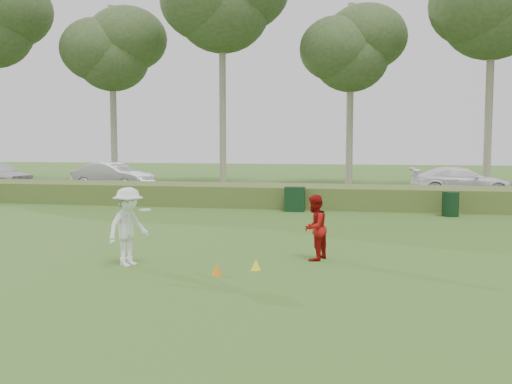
% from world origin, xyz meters
% --- Properties ---
extents(ground, '(120.00, 120.00, 0.00)m').
position_xyz_m(ground, '(0.00, 0.00, 0.00)').
color(ground, '#366220').
rests_on(ground, ground).
extents(reed_strip, '(80.00, 3.00, 0.90)m').
position_xyz_m(reed_strip, '(0.00, 12.00, 0.45)').
color(reed_strip, '#4B6327').
rests_on(reed_strip, ground).
extents(park_road, '(80.00, 6.00, 0.06)m').
position_xyz_m(park_road, '(0.00, 17.00, 0.03)').
color(park_road, '#2D2D2D').
rests_on(park_road, ground).
extents(tree_2, '(6.50, 6.50, 12.00)m').
position_xyz_m(tree_2, '(-14.00, 24.00, 8.97)').
color(tree_2, gray).
rests_on(tree_2, ground).
extents(tree_3, '(7.80, 7.80, 15.50)m').
position_xyz_m(tree_3, '(-6.00, 23.00, 11.60)').
color(tree_3, gray).
rests_on(tree_3, ground).
extents(tree_4, '(6.24, 6.24, 11.50)m').
position_xyz_m(tree_4, '(2.00, 24.50, 8.59)').
color(tree_4, gray).
rests_on(tree_4, ground).
extents(tree_5, '(7.28, 7.28, 14.00)m').
position_xyz_m(tree_5, '(10.00, 22.50, 10.47)').
color(tree_5, gray).
rests_on(tree_5, ground).
extents(player_white, '(1.06, 1.31, 1.78)m').
position_xyz_m(player_white, '(-1.97, -0.78, 0.89)').
color(player_white, white).
rests_on(player_white, ground).
extents(player_red, '(0.81, 0.91, 1.55)m').
position_xyz_m(player_red, '(2.08, 0.68, 0.78)').
color(player_red, '#A2110D').
rests_on(player_red, ground).
extents(cone_orange, '(0.22, 0.22, 0.24)m').
position_xyz_m(cone_orange, '(0.22, -1.27, 0.12)').
color(cone_orange, orange).
rests_on(cone_orange, ground).
extents(cone_yellow, '(0.22, 0.22, 0.24)m').
position_xyz_m(cone_yellow, '(0.94, -0.66, 0.12)').
color(cone_yellow, '#FFF61A').
rests_on(cone_yellow, ground).
extents(utility_cabinet, '(0.80, 0.51, 0.99)m').
position_xyz_m(utility_cabinet, '(0.38, 10.08, 0.50)').
color(utility_cabinet, black).
rests_on(utility_cabinet, ground).
extents(trash_bin, '(0.81, 0.81, 0.93)m').
position_xyz_m(trash_bin, '(6.33, 9.72, 0.47)').
color(trash_bin, black).
rests_on(trash_bin, ground).
extents(car_mid, '(5.04, 2.66, 1.58)m').
position_xyz_m(car_mid, '(-10.90, 17.22, 0.85)').
color(car_mid, silver).
rests_on(car_mid, park_road).
extents(car_right, '(5.14, 2.35, 1.46)m').
position_xyz_m(car_right, '(7.90, 17.90, 0.79)').
color(car_right, white).
rests_on(car_right, park_road).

